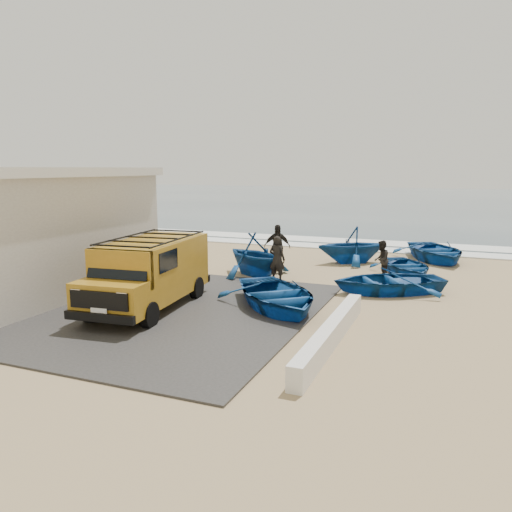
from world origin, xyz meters
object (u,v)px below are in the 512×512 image
(boat_near_right, at_px, (388,281))
(van, at_px, (149,271))
(boat_far_right, at_px, (435,251))
(boat_far_left, at_px, (352,245))
(boat_mid_left, at_px, (255,254))
(fisherman_front, at_px, (277,259))
(boat_near_left, at_px, (276,295))
(boat_mid_right, at_px, (406,266))
(parapet, at_px, (331,334))
(fisherman_middle, at_px, (381,259))
(fisherman_back, at_px, (277,247))

(boat_near_right, bearing_deg, van, -82.95)
(boat_far_right, bearing_deg, boat_far_left, -173.64)
(boat_near_right, bearing_deg, boat_mid_left, -128.10)
(boat_near_right, relative_size, fisherman_front, 2.18)
(boat_near_left, distance_m, boat_mid_right, 7.43)
(parapet, bearing_deg, fisherman_middle, 89.80)
(fisherman_middle, bearing_deg, fisherman_front, -55.19)
(boat_far_right, xyz_separation_m, fisherman_front, (-5.33, -7.05, 0.43))
(fisherman_back, bearing_deg, boat_mid_right, -10.04)
(van, height_order, boat_near_left, van)
(parapet, relative_size, boat_near_right, 1.55)
(parapet, distance_m, fisherman_back, 9.41)
(boat_mid_left, bearing_deg, boat_near_right, -67.73)
(parapet, height_order, boat_near_right, boat_near_right)
(boat_near_right, bearing_deg, boat_near_left, -69.39)
(boat_mid_right, height_order, fisherman_front, fisherman_front)
(boat_near_right, relative_size, fisherman_middle, 2.59)
(boat_mid_left, bearing_deg, boat_mid_right, -35.07)
(boat_near_left, relative_size, boat_mid_right, 1.28)
(boat_far_left, distance_m, boat_far_right, 4.08)
(boat_mid_left, relative_size, boat_mid_right, 0.99)
(boat_mid_left, bearing_deg, fisherman_front, -92.50)
(boat_mid_right, distance_m, fisherman_front, 5.51)
(boat_mid_right, bearing_deg, boat_far_left, 120.02)
(boat_mid_left, distance_m, boat_mid_right, 6.16)
(fisherman_middle, bearing_deg, boat_far_left, -145.61)
(fisherman_front, distance_m, fisherman_middle, 4.18)
(boat_far_left, bearing_deg, boat_near_left, -38.23)
(boat_far_right, xyz_separation_m, fisherman_back, (-6.20, -4.62, 0.50))
(fisherman_front, xyz_separation_m, fisherman_middle, (3.54, 2.21, -0.14))
(parapet, distance_m, fisherman_front, 6.87)
(parapet, relative_size, fisherman_back, 3.13)
(boat_near_left, height_order, fisherman_front, fisherman_front)
(fisherman_back, bearing_deg, parapet, -81.36)
(boat_near_right, distance_m, boat_mid_right, 3.32)
(boat_near_left, relative_size, fisherman_back, 2.23)
(boat_near_right, height_order, boat_mid_left, boat_mid_left)
(boat_far_right, bearing_deg, fisherman_middle, -134.08)
(boat_near_left, relative_size, boat_far_right, 0.97)
(van, distance_m, fisherman_front, 5.39)
(fisherman_back, bearing_deg, boat_far_right, 17.51)
(boat_far_right, height_order, fisherman_front, fisherman_front)
(van, relative_size, boat_far_left, 1.67)
(boat_near_right, distance_m, fisherman_back, 5.56)
(boat_far_left, height_order, fisherman_front, fisherman_front)
(boat_mid_right, relative_size, boat_far_right, 0.76)
(boat_mid_left, distance_m, boat_far_right, 9.06)
(boat_near_left, bearing_deg, boat_far_left, 46.08)
(van, bearing_deg, boat_far_left, 60.83)
(parapet, xyz_separation_m, boat_mid_left, (-4.73, 6.69, 0.59))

